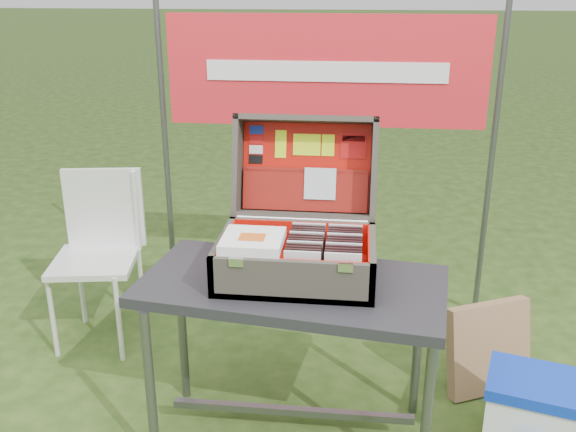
# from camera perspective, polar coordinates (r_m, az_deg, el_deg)

# --- Properties ---
(ground) EXTENTS (80.00, 80.00, 0.00)m
(ground) POSITION_cam_1_polar(r_m,az_deg,el_deg) (2.76, 1.39, -18.47)
(ground) COLOR #223D11
(ground) RESTS_ON ground
(table) EXTENTS (1.17, 0.69, 0.69)m
(table) POSITION_cam_1_polar(r_m,az_deg,el_deg) (2.53, 0.37, -12.86)
(table) COLOR black
(table) RESTS_ON ground
(table_top) EXTENTS (1.17, 0.69, 0.04)m
(table_top) POSITION_cam_1_polar(r_m,az_deg,el_deg) (2.36, 0.39, -6.23)
(table_top) COLOR black
(table_top) RESTS_ON ground
(table_leg_fl) EXTENTS (0.04, 0.04, 0.65)m
(table_leg_fl) POSITION_cam_1_polar(r_m,az_deg,el_deg) (2.46, -12.12, -15.00)
(table_leg_fl) COLOR #59595B
(table_leg_fl) RESTS_ON ground
(table_leg_fr) EXTENTS (0.04, 0.04, 0.65)m
(table_leg_fr) POSITION_cam_1_polar(r_m,az_deg,el_deg) (2.37, 12.26, -16.58)
(table_leg_fr) COLOR #59595B
(table_leg_fr) RESTS_ON ground
(table_leg_bl) EXTENTS (0.04, 0.04, 0.65)m
(table_leg_bl) POSITION_cam_1_polar(r_m,az_deg,el_deg) (2.80, -9.36, -10.01)
(table_leg_bl) COLOR #59595B
(table_leg_bl) RESTS_ON ground
(table_leg_br) EXTENTS (0.04, 0.04, 0.65)m
(table_leg_br) POSITION_cam_1_polar(r_m,az_deg,el_deg) (2.72, 11.46, -11.14)
(table_leg_br) COLOR #59595B
(table_leg_br) RESTS_ON ground
(table_brace) EXTENTS (0.96, 0.03, 0.03)m
(table_brace) POSITION_cam_1_polar(r_m,az_deg,el_deg) (2.66, 0.36, -16.94)
(table_brace) COLOR #59595B
(table_brace) RESTS_ON ground
(suitcase) EXTENTS (0.57, 0.57, 0.53)m
(suitcase) POSITION_cam_1_polar(r_m,az_deg,el_deg) (2.34, 0.93, 0.98)
(suitcase) COLOR #423D34
(suitcase) RESTS_ON table
(suitcase_base_bottom) EXTENTS (0.57, 0.41, 0.02)m
(suitcase_base_bottom) POSITION_cam_1_polar(r_m,az_deg,el_deg) (2.38, 0.75, -5.23)
(suitcase_base_bottom) COLOR #423D34
(suitcase_base_bottom) RESTS_ON table_top
(suitcase_base_wall_front) EXTENTS (0.57, 0.02, 0.15)m
(suitcase_base_wall_front) POSITION_cam_1_polar(r_m,az_deg,el_deg) (2.18, 0.24, -5.84)
(suitcase_base_wall_front) COLOR #423D34
(suitcase_base_wall_front) RESTS_ON table_top
(suitcase_base_wall_back) EXTENTS (0.57, 0.02, 0.15)m
(suitcase_base_wall_back) POSITION_cam_1_polar(r_m,az_deg,el_deg) (2.53, 1.20, -2.03)
(suitcase_base_wall_back) COLOR #423D34
(suitcase_base_wall_back) RESTS_ON table_top
(suitcase_base_wall_left) EXTENTS (0.02, 0.41, 0.15)m
(suitcase_base_wall_left) POSITION_cam_1_polar(r_m,az_deg,el_deg) (2.39, -5.80, -3.47)
(suitcase_base_wall_left) COLOR #423D34
(suitcase_base_wall_left) RESTS_ON table_top
(suitcase_base_wall_right) EXTENTS (0.02, 0.41, 0.15)m
(suitcase_base_wall_right) POSITION_cam_1_polar(r_m,az_deg,el_deg) (2.34, 7.46, -4.07)
(suitcase_base_wall_right) COLOR #423D34
(suitcase_base_wall_right) RESTS_ON table_top
(suitcase_liner_floor) EXTENTS (0.53, 0.36, 0.01)m
(suitcase_liner_floor) POSITION_cam_1_polar(r_m,az_deg,el_deg) (2.37, 0.75, -4.92)
(suitcase_liner_floor) COLOR red
(suitcase_liner_floor) RESTS_ON suitcase_base_bottom
(suitcase_latch_left) EXTENTS (0.05, 0.01, 0.03)m
(suitcase_latch_left) POSITION_cam_1_polar(r_m,az_deg,el_deg) (2.17, -4.63, -4.13)
(suitcase_latch_left) COLOR silver
(suitcase_latch_left) RESTS_ON suitcase_base_wall_front
(suitcase_latch_right) EXTENTS (0.05, 0.01, 0.03)m
(suitcase_latch_right) POSITION_cam_1_polar(r_m,az_deg,el_deg) (2.13, 5.14, -4.59)
(suitcase_latch_right) COLOR silver
(suitcase_latch_right) RESTS_ON suitcase_base_wall_front
(suitcase_hinge) EXTENTS (0.51, 0.02, 0.02)m
(suitcase_hinge) POSITION_cam_1_polar(r_m,az_deg,el_deg) (2.51, 1.24, -0.32)
(suitcase_hinge) COLOR silver
(suitcase_hinge) RESTS_ON suitcase_base_wall_back
(suitcase_lid_back) EXTENTS (0.57, 0.13, 0.40)m
(suitcase_lid_back) POSITION_cam_1_polar(r_m,az_deg,el_deg) (2.64, 1.66, 4.36)
(suitcase_lid_back) COLOR #423D34
(suitcase_lid_back) RESTS_ON suitcase_base_wall_back
(suitcase_lid_rim_far) EXTENTS (0.57, 0.15, 0.06)m
(suitcase_lid_rim_far) POSITION_cam_1_polar(r_m,az_deg,el_deg) (2.58, 1.68, 8.62)
(suitcase_lid_rim_far) COLOR #423D34
(suitcase_lid_rim_far) RESTS_ON suitcase_lid_back
(suitcase_lid_rim_near) EXTENTS (0.57, 0.15, 0.06)m
(suitcase_lid_rim_near) POSITION_cam_1_polar(r_m,az_deg,el_deg) (2.59, 1.40, 0.08)
(suitcase_lid_rim_near) COLOR #423D34
(suitcase_lid_rim_near) RESTS_ON suitcase_lid_back
(suitcase_lid_rim_left) EXTENTS (0.02, 0.26, 0.43)m
(suitcase_lid_rim_left) POSITION_cam_1_polar(r_m,az_deg,el_deg) (2.61, -4.48, 4.53)
(suitcase_lid_rim_left) COLOR #423D34
(suitcase_lid_rim_left) RESTS_ON suitcase_lid_back
(suitcase_lid_rim_right) EXTENTS (0.02, 0.26, 0.43)m
(suitcase_lid_rim_right) POSITION_cam_1_polar(r_m,az_deg,el_deg) (2.57, 7.66, 4.12)
(suitcase_lid_rim_right) COLOR #423D34
(suitcase_lid_rim_right) RESTS_ON suitcase_lid_back
(suitcase_lid_liner) EXTENTS (0.52, 0.10, 0.35)m
(suitcase_lid_liner) POSITION_cam_1_polar(r_m,az_deg,el_deg) (2.63, 1.63, 4.36)
(suitcase_lid_liner) COLOR red
(suitcase_lid_liner) RESTS_ON suitcase_lid_back
(suitcase_liner_wall_front) EXTENTS (0.53, 0.01, 0.13)m
(suitcase_liner_wall_front) POSITION_cam_1_polar(r_m,az_deg,el_deg) (2.19, 0.28, -5.42)
(suitcase_liner_wall_front) COLOR red
(suitcase_liner_wall_front) RESTS_ON suitcase_base_bottom
(suitcase_liner_wall_back) EXTENTS (0.53, 0.01, 0.13)m
(suitcase_liner_wall_back) POSITION_cam_1_polar(r_m,az_deg,el_deg) (2.51, 1.17, -1.91)
(suitcase_liner_wall_back) COLOR red
(suitcase_liner_wall_back) RESTS_ON suitcase_base_bottom
(suitcase_liner_wall_left) EXTENTS (0.01, 0.36, 0.13)m
(suitcase_liner_wall_left) POSITION_cam_1_polar(r_m,az_deg,el_deg) (2.38, -5.48, -3.24)
(suitcase_liner_wall_left) COLOR red
(suitcase_liner_wall_left) RESTS_ON suitcase_base_bottom
(suitcase_liner_wall_right) EXTENTS (0.01, 0.36, 0.13)m
(suitcase_liner_wall_right) POSITION_cam_1_polar(r_m,az_deg,el_deg) (2.34, 7.12, -3.81)
(suitcase_liner_wall_right) COLOR red
(suitcase_liner_wall_right) RESTS_ON suitcase_base_bottom
(suitcase_lid_pocket) EXTENTS (0.51, 0.07, 0.17)m
(suitcase_lid_pocket) POSITION_cam_1_polar(r_m,az_deg,el_deg) (2.61, 1.53, 2.27)
(suitcase_lid_pocket) COLOR maroon
(suitcase_lid_pocket) RESTS_ON suitcase_lid_liner
(suitcase_pocket_edge) EXTENTS (0.50, 0.02, 0.02)m
(suitcase_pocket_edge) POSITION_cam_1_polar(r_m,az_deg,el_deg) (2.60, 1.58, 4.06)
(suitcase_pocket_edge) COLOR maroon
(suitcase_pocket_edge) RESTS_ON suitcase_lid_pocket
(suitcase_pocket_cd) EXTENTS (0.13, 0.04, 0.13)m
(suitcase_pocket_cd) POSITION_cam_1_polar(r_m,az_deg,el_deg) (2.59, 2.87, 2.88)
(suitcase_pocket_cd) COLOR silver
(suitcase_pocket_cd) RESTS_ON suitcase_lid_pocket
(lid_sticker_cc_a) EXTENTS (0.06, 0.01, 0.03)m
(lid_sticker_cc_a) POSITION_cam_1_polar(r_m,az_deg,el_deg) (2.65, -2.82, 7.66)
(lid_sticker_cc_a) COLOR #1933B2
(lid_sticker_cc_a) RESTS_ON suitcase_lid_liner
(lid_sticker_cc_b) EXTENTS (0.06, 0.01, 0.03)m
(lid_sticker_cc_b) POSITION_cam_1_polar(r_m,az_deg,el_deg) (2.65, -2.84, 6.79)
(lid_sticker_cc_b) COLOR red
(lid_sticker_cc_b) RESTS_ON suitcase_lid_liner
(lid_sticker_cc_c) EXTENTS (0.06, 0.01, 0.03)m
(lid_sticker_cc_c) POSITION_cam_1_polar(r_m,az_deg,el_deg) (2.65, -2.87, 5.93)
(lid_sticker_cc_c) COLOR white
(lid_sticker_cc_c) RESTS_ON suitcase_lid_liner
(lid_sticker_cc_d) EXTENTS (0.06, 0.01, 0.03)m
(lid_sticker_cc_d) POSITION_cam_1_polar(r_m,az_deg,el_deg) (2.65, -2.89, 5.06)
(lid_sticker_cc_d) COLOR black
(lid_sticker_cc_d) RESTS_ON suitcase_lid_liner
(lid_card_neon_tall) EXTENTS (0.05, 0.03, 0.11)m
(lid_card_neon_tall) POSITION_cam_1_polar(r_m,az_deg,el_deg) (2.63, -0.65, 6.42)
(lid_card_neon_tall) COLOR #D5F818
(lid_card_neon_tall) RESTS_ON suitcase_lid_liner
(lid_card_neon_main) EXTENTS (0.11, 0.03, 0.08)m
(lid_card_neon_main) POSITION_cam_1_polar(r_m,az_deg,el_deg) (2.62, 1.69, 6.35)
(lid_card_neon_main) COLOR #D5F818
(lid_card_neon_main) RESTS_ON suitcase_lid_liner
(lid_card_neon_small) EXTENTS (0.05, 0.03, 0.08)m
(lid_card_neon_small) POSITION_cam_1_polar(r_m,az_deg,el_deg) (2.62, 3.59, 6.29)
(lid_card_neon_small) COLOR #D5F818
(lid_card_neon_small) RESTS_ON suitcase_lid_liner
(lid_sticker_band) EXTENTS (0.10, 0.03, 0.10)m
(lid_sticker_band) POSITION_cam_1_polar(r_m,az_deg,el_deg) (2.61, 5.83, 6.21)
(lid_sticker_band) COLOR red
(lid_sticker_band) RESTS_ON suitcase_lid_liner
(lid_sticker_band_bar) EXTENTS (0.09, 0.01, 0.02)m
(lid_sticker_band_bar) POSITION_cam_1_polar(r_m,az_deg,el_deg) (2.61, 5.86, 6.86)
(lid_sticker_band_bar) COLOR black
(lid_sticker_band_bar) RESTS_ON suitcase_lid_liner
(cd_left_0) EXTENTS (0.13, 0.01, 0.14)m
(cd_left_0) POSITION_cam_1_polar(r_m,az_deg,el_deg) (2.20, 1.27, -4.90)
(cd_left_0) COLOR silver
(cd_left_0) RESTS_ON suitcase_liner_floor
(cd_left_1) EXTENTS (0.13, 0.01, 0.14)m
(cd_left_1) POSITION_cam_1_polar(r_m,az_deg,el_deg) (2.22, 1.33, -4.66)
(cd_left_1) COLOR black
(cd_left_1) RESTS_ON suitcase_liner_floor
(cd_left_2) EXTENTS (0.13, 0.01, 0.14)m
(cd_left_2) POSITION_cam_1_polar(r_m,az_deg,el_deg) (2.24, 1.38, -4.42)
(cd_left_2) COLOR black
(cd_left_2) RESTS_ON suitcase_liner_floor
(cd_left_3) EXTENTS (0.13, 0.01, 0.14)m
(cd_left_3) POSITION_cam_1_polar(r_m,az_deg,el_deg) (2.26, 1.43, -4.18)
(cd_left_3) COLOR black
(cd_left_3) RESTS_ON suitcase_liner_floor
(cd_left_4) EXTENTS (0.13, 0.01, 0.14)m
(cd_left_4) POSITION_cam_1_polar(r_m,az_deg,el_deg) (2.28, 1.48, -3.95)
(cd_left_4) COLOR silver
(cd_left_4) RESTS_ON suitcase_liner_floor
(cd_left_5) EXTENTS (0.13, 0.01, 0.14)m
(cd_left_5) POSITION_cam_1_polar(r_m,az_deg,el_deg) (2.30, 1.53, -3.73)
(cd_left_5) COLOR black
(cd_left_5) RESTS_ON suitcase_liner_floor
(cd_left_6) EXTENTS (0.13, 0.01, 0.14)m
(cd_left_6) POSITION_cam_1_polar(r_m,az_deg,el_deg) (2.32, 1.58, -3.50)
(cd_left_6) COLOR black
(cd_left_6) RESTS_ON suitcase_liner_floor
(cd_left_7) EXTENTS (0.13, 0.01, 0.14)m
(cd_left_7) POSITION_cam_1_polar(r_m,az_deg,el_deg) (2.34, 1.63, -3.28)
(cd_left_7) COLOR black
(cd_left_7) RESTS_ON suitcase_liner_floor
(cd_left_8) EXTENTS (0.13, 0.01, 0.14)m
(cd_left_8) POSITION_cam_1_polar(r_m,az_deg,el_deg) (2.36, 1.68, -3.07)
(cd_left_8) COLOR silver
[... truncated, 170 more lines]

